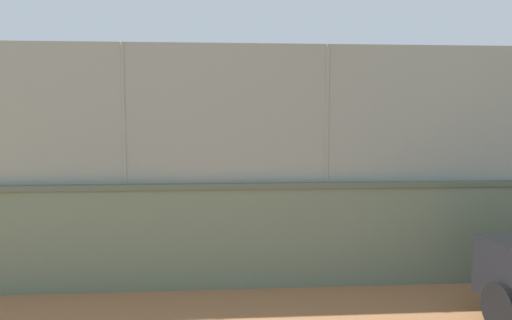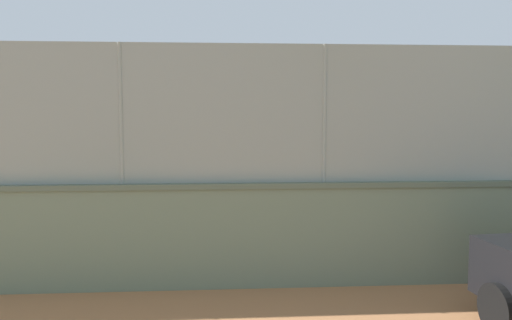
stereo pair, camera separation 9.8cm
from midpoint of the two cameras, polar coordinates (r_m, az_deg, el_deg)
ground_plane at (r=21.93m, az=6.52°, el=-1.81°), size 260.00×260.00×0.00m
perimeter_wall at (r=9.16m, az=26.67°, el=-6.89°), size 24.59×1.10×1.60m
player_foreground_swinging at (r=16.16m, az=-2.06°, el=-1.05°), size 0.71×1.17×1.53m
player_crossing_court at (r=21.88m, az=-8.44°, el=0.67°), size 0.69×1.00×1.63m
sports_ball at (r=14.34m, az=3.31°, el=0.82°), size 0.22×0.22×0.22m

